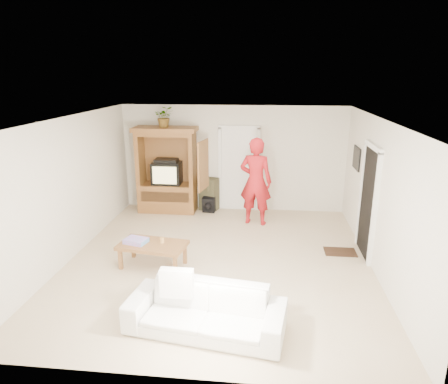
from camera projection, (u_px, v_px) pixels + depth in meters
The scene contains 19 objects.
floor at pixel (219, 260), 7.39m from camera, with size 6.00×6.00×0.00m, color tan.
ceiling at pixel (218, 119), 6.65m from camera, with size 6.00×6.00×0.00m, color white.
wall_back at pixel (233, 159), 9.88m from camera, with size 5.50×5.50×0.00m, color silver.
wall_front at pixel (184, 276), 4.16m from camera, with size 5.50×5.50×0.00m, color silver.
wall_left at pixel (70, 189), 7.30m from camera, with size 6.00×6.00×0.00m, color silver.
wall_right at pixel (380, 199), 6.74m from camera, with size 6.00×6.00×0.00m, color silver.
armoire at pixel (168, 176), 9.83m from camera, with size 1.82×1.14×2.10m.
door_back at pixel (239, 170), 9.92m from camera, with size 0.85×0.05×2.04m, color white.
doorway_right at pixel (368, 203), 7.40m from camera, with size 0.05×0.90×2.04m, color black.
framed_picture at pixel (357, 158), 8.47m from camera, with size 0.03×0.60×0.48m, color black.
doormat at pixel (340, 252), 7.73m from camera, with size 0.60×0.40×0.02m, color #382316.
plant at pixel (164, 117), 9.39m from camera, with size 0.44×0.38×0.49m, color #4C7238.
man at pixel (256, 181), 8.95m from camera, with size 0.73×0.48×2.00m, color #AC171C.
sofa at pixel (205, 310), 5.31m from camera, with size 2.10×0.82×0.61m, color white.
coffee_table at pixel (153, 246), 7.08m from camera, with size 1.26×0.80×0.44m.
towel at pixel (136, 241), 7.08m from camera, with size 0.38×0.28×0.08m, color #E54CAA.
candle at pixel (162, 240), 7.08m from camera, with size 0.08×0.08×0.10m, color tan.
backpack_black at pixel (209, 205), 9.90m from camera, with size 0.31×0.18×0.38m, color black, non-canonical shape.
backpack_olive at pixel (209, 194), 10.05m from camera, with size 0.43×0.32×0.82m, color #47442B, non-canonical shape.
Camera 1 is at (0.81, -6.67, 3.34)m, focal length 32.00 mm.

